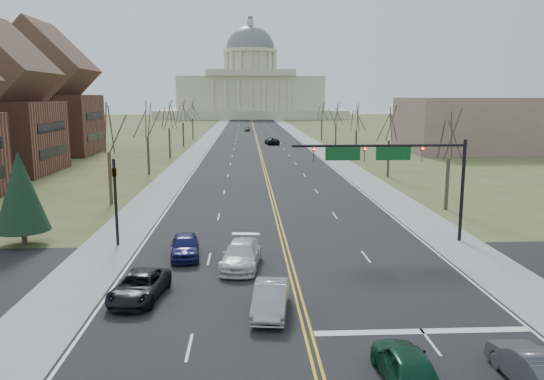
{
  "coord_description": "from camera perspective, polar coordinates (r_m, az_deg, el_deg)",
  "views": [
    {
      "loc": [
        -2.62,
        -22.3,
        10.06
      ],
      "look_at": [
        -0.63,
        17.95,
        3.0
      ],
      "focal_mm": 35.0,
      "sensor_mm": 36.0,
      "label": 1
    }
  ],
  "objects": [
    {
      "name": "tree_r_2",
      "position": [
        88.26,
        9.1,
        7.53
      ],
      "size": [
        3.74,
        3.74,
        8.5
      ],
      "color": "#352D1F",
      "rests_on": "ground"
    },
    {
      "name": "conifer_l",
      "position": [
        39.93,
        -25.44,
        -0.14
      ],
      "size": [
        3.64,
        3.64,
        6.5
      ],
      "color": "#352D1F",
      "rests_on": "ground"
    },
    {
      "name": "tree_l_3",
      "position": [
        111.1,
        -9.58,
        8.19
      ],
      "size": [
        3.96,
        3.96,
        9.0
      ],
      "color": "#352D1F",
      "rests_on": "ground"
    },
    {
      "name": "ground",
      "position": [
        24.61,
        3.64,
        -14.22
      ],
      "size": [
        600.0,
        600.0,
        0.0
      ],
      "primitive_type": "plane",
      "color": "#4C5329",
      "rests_on": "ground"
    },
    {
      "name": "tree_r_4",
      "position": [
        127.65,
        5.39,
        8.32
      ],
      "size": [
        3.74,
        3.74,
        8.5
      ],
      "color": "#352D1F",
      "rests_on": "ground"
    },
    {
      "name": "bldg_right_mass",
      "position": [
        107.26,
        20.73,
        6.59
      ],
      "size": [
        25.0,
        20.0,
        10.0
      ],
      "primitive_type": "cube",
      "color": "#7E6659",
      "rests_on": "ground"
    },
    {
      "name": "tree_r_0",
      "position": [
        49.85,
        18.58,
        5.38
      ],
      "size": [
        3.74,
        3.74,
        8.5
      ],
      "color": "#352D1F",
      "rests_on": "ground"
    },
    {
      "name": "capitol",
      "position": [
        272.26,
        -2.31,
        10.8
      ],
      "size": [
        90.0,
        60.0,
        50.0
      ],
      "color": "beige",
      "rests_on": "ground"
    },
    {
      "name": "car_sb_outer_second",
      "position": [
        34.29,
        -9.35,
        -5.94
      ],
      "size": [
        2.19,
        4.54,
        1.49
      ],
      "primitive_type": "imported",
      "rotation": [
        0.0,
        0.0,
        0.1
      ],
      "color": "navy",
      "rests_on": "road"
    },
    {
      "name": "tree_l_0",
      "position": [
        52.02,
        -17.26,
        6.05
      ],
      "size": [
        3.96,
        3.96,
        9.0
      ],
      "color": "#352D1F",
      "rests_on": "ground"
    },
    {
      "name": "car_far_sb",
      "position": [
        160.83,
        -2.68,
        6.6
      ],
      "size": [
        1.82,
        4.32,
        1.46
      ],
      "primitive_type": "imported",
      "rotation": [
        0.0,
        0.0,
        -0.02
      ],
      "color": "#575A5F",
      "rests_on": "road"
    },
    {
      "name": "stop_bar",
      "position": [
        24.76,
        15.87,
        -14.4
      ],
      "size": [
        9.5,
        0.5,
        0.01
      ],
      "primitive_type": "cube",
      "color": "silver",
      "rests_on": "road"
    },
    {
      "name": "tree_r_3",
      "position": [
        107.89,
        6.91,
        8.0
      ],
      "size": [
        3.74,
        3.74,
        8.5
      ],
      "color": "#352D1F",
      "rests_on": "ground"
    },
    {
      "name": "sidewalk_left",
      "position": [
        133.02,
        -6.89,
        5.53
      ],
      "size": [
        4.0,
        380.0,
        0.03
      ],
      "primitive_type": "cube",
      "color": "gray",
      "rests_on": "ground"
    },
    {
      "name": "tree_l_4",
      "position": [
        130.98,
        -8.56,
        8.46
      ],
      "size": [
        3.96,
        3.96,
        9.0
      ],
      "color": "#352D1F",
      "rests_on": "ground"
    },
    {
      "name": "road",
      "position": [
        132.71,
        -1.69,
        5.59
      ],
      "size": [
        20.0,
        380.0,
        0.01
      ],
      "primitive_type": "cube",
      "color": "black",
      "rests_on": "ground"
    },
    {
      "name": "car_far_nb",
      "position": [
        115.15,
        -0.01,
        5.32
      ],
      "size": [
        3.26,
        5.85,
        1.55
      ],
      "primitive_type": "imported",
      "rotation": [
        0.0,
        0.0,
        3.27
      ],
      "color": "black",
      "rests_on": "road"
    },
    {
      "name": "tree_l_2",
      "position": [
        91.27,
        -11.04,
        7.79
      ],
      "size": [
        3.96,
        3.96,
        9.0
      ],
      "color": "#352D1F",
      "rests_on": "ground"
    },
    {
      "name": "signal_mast",
      "position": [
        37.44,
        12.81,
        3.1
      ],
      "size": [
        12.12,
        0.44,
        7.2
      ],
      "color": "black",
      "rests_on": "ground"
    },
    {
      "name": "tree_l_1",
      "position": [
        71.54,
        -13.3,
        7.17
      ],
      "size": [
        3.96,
        3.96,
        9.0
      ],
      "color": "#352D1F",
      "rests_on": "ground"
    },
    {
      "name": "cross_road",
      "position": [
        30.15,
        2.35,
        -9.55
      ],
      "size": [
        120.0,
        14.0,
        0.01
      ],
      "primitive_type": "cube",
      "color": "black",
      "rests_on": "ground"
    },
    {
      "name": "tree_r_1",
      "position": [
        68.82,
        12.53,
        6.78
      ],
      "size": [
        3.74,
        3.74,
        8.5
      ],
      "color": "#352D1F",
      "rests_on": "ground"
    },
    {
      "name": "edge_line_right",
      "position": [
        133.27,
        2.54,
        5.6
      ],
      "size": [
        0.15,
        380.0,
        0.01
      ],
      "primitive_type": "cube",
      "color": "silver",
      "rests_on": "road"
    },
    {
      "name": "signal_left",
      "position": [
        37.43,
        -16.51,
        -0.24
      ],
      "size": [
        0.32,
        0.36,
        6.0
      ],
      "color": "black",
      "rests_on": "ground"
    },
    {
      "name": "car_sb_outer_lead",
      "position": [
        27.91,
        -14.08,
        -10.03
      ],
      "size": [
        2.83,
        5.02,
        1.32
      ],
      "primitive_type": "imported",
      "rotation": [
        0.0,
        0.0,
        -0.14
      ],
      "color": "black",
      "rests_on": "road"
    },
    {
      "name": "center_line",
      "position": [
        132.71,
        -1.69,
        5.59
      ],
      "size": [
        0.42,
        380.0,
        0.01
      ],
      "primitive_type": "cube",
      "color": "gold",
      "rests_on": "road"
    },
    {
      "name": "car_nb_inner_lead",
      "position": [
        20.24,
        14.21,
        -17.78
      ],
      "size": [
        1.77,
        4.33,
        1.47
      ],
      "primitive_type": "imported",
      "rotation": [
        0.0,
        0.0,
        3.15
      ],
      "color": "#0C3822",
      "rests_on": "road"
    },
    {
      "name": "edge_line_left",
      "position": [
        132.88,
        -5.94,
        5.55
      ],
      "size": [
        0.15,
        380.0,
        0.01
      ],
      "primitive_type": "cube",
      "color": "silver",
      "rests_on": "road"
    },
    {
      "name": "car_sb_inner_second",
      "position": [
        31.98,
        -3.33,
        -6.97
      ],
      "size": [
        2.74,
        5.45,
        1.52
      ],
      "primitive_type": "imported",
      "rotation": [
        0.0,
        0.0,
        -0.12
      ],
      "color": "silver",
      "rests_on": "road"
    },
    {
      "name": "car_nb_outer_lead",
      "position": [
        21.61,
        26.27,
        -16.75
      ],
      "size": [
        1.62,
        4.37,
        1.43
      ],
      "primitive_type": "imported",
      "rotation": [
        0.0,
        0.0,
        3.17
      ],
      "color": "#44464B",
      "rests_on": "road"
    },
    {
      "name": "car_sb_inner_lead",
      "position": [
        25.41,
        -0.16,
        -11.59
      ],
      "size": [
        2.05,
        4.54,
        1.45
      ],
      "primitive_type": "imported",
      "rotation": [
        0.0,
        0.0,
        -0.12
      ],
      "color": "#919298",
      "rests_on": "road"
    },
    {
      "name": "sidewalk_right",
      "position": [
        133.49,
        3.49,
        5.6
      ],
      "size": [
        4.0,
        380.0,
        0.03
      ],
      "primitive_type": "cube",
      "color": "gray",
      "rests_on": "ground"
    },
    {
      "name": "bldg_left_far",
      "position": [
        102.6,
        -23.29,
        8.85
      ],
      "size": [
        17.1,
        14.28,
        23.25
      ],
      "color": "brown",
      "rests_on": "ground"
    }
  ]
}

